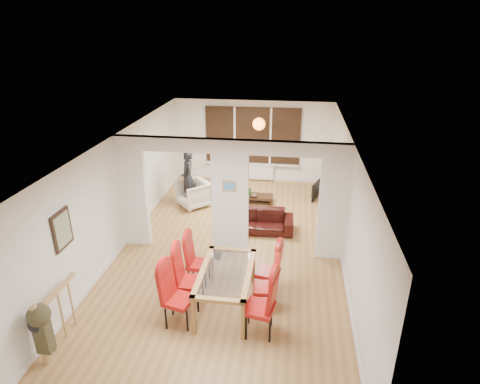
% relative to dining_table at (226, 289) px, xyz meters
% --- Properties ---
extents(floor, '(5.00, 9.00, 0.01)m').
position_rel_dining_table_xyz_m(floor, '(-0.24, 2.01, -0.38)').
color(floor, '#9C713F').
rests_on(floor, ground).
extents(room_walls, '(5.00, 9.00, 2.60)m').
position_rel_dining_table_xyz_m(room_walls, '(-0.24, 2.01, 0.92)').
color(room_walls, silver).
rests_on(room_walls, floor).
extents(divider_wall, '(5.00, 0.18, 2.60)m').
position_rel_dining_table_xyz_m(divider_wall, '(-0.24, 2.01, 0.92)').
color(divider_wall, white).
rests_on(divider_wall, floor).
extents(bay_window_blinds, '(3.00, 0.08, 1.80)m').
position_rel_dining_table_xyz_m(bay_window_blinds, '(-0.24, 6.45, 1.12)').
color(bay_window_blinds, black).
rests_on(bay_window_blinds, room_walls).
extents(radiator, '(1.40, 0.08, 0.50)m').
position_rel_dining_table_xyz_m(radiator, '(-0.24, 6.41, -0.08)').
color(radiator, white).
rests_on(radiator, floor).
extents(pendant_light, '(0.36, 0.36, 0.36)m').
position_rel_dining_table_xyz_m(pendant_light, '(0.06, 5.31, 1.77)').
color(pendant_light, orange).
rests_on(pendant_light, room_walls).
extents(stair_newel, '(0.40, 1.20, 1.10)m').
position_rel_dining_table_xyz_m(stair_newel, '(-2.49, -1.19, 0.17)').
color(stair_newel, '#AD854F').
rests_on(stair_newel, floor).
extents(wall_poster, '(0.04, 0.52, 0.67)m').
position_rel_dining_table_xyz_m(wall_poster, '(-2.71, -0.39, 1.22)').
color(wall_poster, gray).
rests_on(wall_poster, room_walls).
extents(pillar_photo, '(0.30, 0.03, 0.25)m').
position_rel_dining_table_xyz_m(pillar_photo, '(-0.24, 1.92, 1.22)').
color(pillar_photo, '#4C8CD8').
rests_on(pillar_photo, divider_wall).
extents(dining_table, '(0.92, 1.64, 0.77)m').
position_rel_dining_table_xyz_m(dining_table, '(0.00, 0.00, 0.00)').
color(dining_table, olive).
rests_on(dining_table, floor).
extents(dining_chair_la, '(0.55, 0.55, 1.12)m').
position_rel_dining_table_xyz_m(dining_chair_la, '(-0.72, -0.53, 0.18)').
color(dining_chair_la, '#A01310').
rests_on(dining_chair_la, floor).
extents(dining_chair_lb, '(0.46, 0.46, 1.15)m').
position_rel_dining_table_xyz_m(dining_chair_lb, '(-0.66, -0.03, 0.19)').
color(dining_chair_lb, '#A01310').
rests_on(dining_chair_lb, floor).
extents(dining_chair_lc, '(0.44, 0.44, 1.04)m').
position_rel_dining_table_xyz_m(dining_chair_lc, '(-0.65, 0.63, 0.14)').
color(dining_chair_lc, '#A01310').
rests_on(dining_chair_lc, floor).
extents(dining_chair_ra, '(0.55, 0.55, 1.17)m').
position_rel_dining_table_xyz_m(dining_chair_ra, '(0.66, -0.58, 0.20)').
color(dining_chair_ra, '#A01310').
rests_on(dining_chair_ra, floor).
extents(dining_chair_rb, '(0.44, 0.44, 1.01)m').
position_rel_dining_table_xyz_m(dining_chair_rb, '(0.69, 0.06, 0.12)').
color(dining_chair_rb, '#A01310').
rests_on(dining_chair_rb, floor).
extents(dining_chair_rc, '(0.49, 0.49, 1.03)m').
position_rel_dining_table_xyz_m(dining_chair_rc, '(0.71, 0.55, 0.13)').
color(dining_chair_rc, '#A01310').
rests_on(dining_chair_rc, floor).
extents(sofa, '(1.85, 0.76, 0.53)m').
position_rel_dining_table_xyz_m(sofa, '(0.24, 2.99, -0.12)').
color(sofa, black).
rests_on(sofa, floor).
extents(armchair, '(1.13, 1.13, 0.74)m').
position_rel_dining_table_xyz_m(armchair, '(-1.66, 4.19, -0.02)').
color(armchair, beige).
rests_on(armchair, floor).
extents(person, '(0.70, 0.60, 1.63)m').
position_rel_dining_table_xyz_m(person, '(-1.81, 4.27, 0.43)').
color(person, black).
rests_on(person, floor).
extents(television, '(0.93, 0.45, 0.55)m').
position_rel_dining_table_xyz_m(television, '(1.76, 5.34, -0.11)').
color(television, black).
rests_on(television, floor).
extents(coffee_table, '(0.97, 0.60, 0.21)m').
position_rel_dining_table_xyz_m(coffee_table, '(0.10, 4.69, -0.28)').
color(coffee_table, black).
rests_on(coffee_table, floor).
extents(bottle, '(0.07, 0.07, 0.26)m').
position_rel_dining_table_xyz_m(bottle, '(-0.10, 4.62, -0.04)').
color(bottle, '#143F19').
rests_on(bottle, coffee_table).
extents(bowl, '(0.21, 0.21, 0.05)m').
position_rel_dining_table_xyz_m(bowl, '(0.02, 4.58, -0.15)').
color(bowl, black).
rests_on(bowl, coffee_table).
extents(shoes, '(0.25, 0.27, 0.10)m').
position_rel_dining_table_xyz_m(shoes, '(-0.52, 1.63, -0.33)').
color(shoes, black).
rests_on(shoes, floor).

